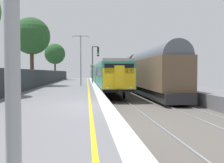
{
  "coord_description": "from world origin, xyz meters",
  "views": [
    {
      "loc": [
        -0.49,
        -11.22,
        1.53
      ],
      "look_at": [
        1.75,
        10.75,
        0.69
      ],
      "focal_mm": 39.54,
      "sensor_mm": 36.0,
      "label": 1
    }
  ],
  "objects_px": {
    "freight_train_adjacent_track": "(128,71)",
    "platform_lamp_mid": "(81,56)",
    "background_tree_right": "(55,54)",
    "signal_gantry": "(94,60)",
    "speed_limit_sign": "(92,71)",
    "commuter_train_at_platform": "(100,74)",
    "background_tree_centre": "(32,37)"
  },
  "relations": [
    {
      "from": "freight_train_adjacent_track",
      "to": "platform_lamp_mid",
      "type": "height_order",
      "value": "platform_lamp_mid"
    },
    {
      "from": "commuter_train_at_platform",
      "to": "freight_train_adjacent_track",
      "type": "distance_m",
      "value": 12.45
    },
    {
      "from": "background_tree_right",
      "to": "background_tree_centre",
      "type": "bearing_deg",
      "value": -89.11
    },
    {
      "from": "commuter_train_at_platform",
      "to": "background_tree_right",
      "type": "bearing_deg",
      "value": 179.09
    },
    {
      "from": "commuter_train_at_platform",
      "to": "background_tree_right",
      "type": "xyz_separation_m",
      "value": [
        -9.04,
        0.14,
        3.84
      ]
    },
    {
      "from": "platform_lamp_mid",
      "to": "signal_gantry",
      "type": "bearing_deg",
      "value": 78.7
    },
    {
      "from": "freight_train_adjacent_track",
      "to": "speed_limit_sign",
      "type": "height_order",
      "value": "freight_train_adjacent_track"
    },
    {
      "from": "background_tree_centre",
      "to": "background_tree_right",
      "type": "bearing_deg",
      "value": 90.89
    },
    {
      "from": "speed_limit_sign",
      "to": "platform_lamp_mid",
      "type": "distance_m",
      "value": 5.4
    },
    {
      "from": "background_tree_centre",
      "to": "commuter_train_at_platform",
      "type": "bearing_deg",
      "value": 68.31
    },
    {
      "from": "speed_limit_sign",
      "to": "background_tree_right",
      "type": "height_order",
      "value": "background_tree_right"
    },
    {
      "from": "freight_train_adjacent_track",
      "to": "commuter_train_at_platform",
      "type": "bearing_deg",
      "value": 108.77
    },
    {
      "from": "platform_lamp_mid",
      "to": "background_tree_right",
      "type": "bearing_deg",
      "value": 104.38
    },
    {
      "from": "commuter_train_at_platform",
      "to": "background_tree_centre",
      "type": "height_order",
      "value": "background_tree_centre"
    },
    {
      "from": "signal_gantry",
      "to": "platform_lamp_mid",
      "type": "xyz_separation_m",
      "value": [
        -1.78,
        -8.9,
        -0.0
      ]
    },
    {
      "from": "signal_gantry",
      "to": "background_tree_right",
      "type": "xyz_separation_m",
      "value": [
        -7.55,
        13.61,
        1.75
      ]
    },
    {
      "from": "signal_gantry",
      "to": "background_tree_centre",
      "type": "bearing_deg",
      "value": -130.64
    },
    {
      "from": "signal_gantry",
      "to": "background_tree_centre",
      "type": "height_order",
      "value": "background_tree_centre"
    },
    {
      "from": "speed_limit_sign",
      "to": "background_tree_centre",
      "type": "relative_size",
      "value": 0.34
    },
    {
      "from": "freight_train_adjacent_track",
      "to": "platform_lamp_mid",
      "type": "bearing_deg",
      "value": -124.5
    },
    {
      "from": "signal_gantry",
      "to": "platform_lamp_mid",
      "type": "height_order",
      "value": "platform_lamp_mid"
    },
    {
      "from": "signal_gantry",
      "to": "speed_limit_sign",
      "type": "height_order",
      "value": "signal_gantry"
    },
    {
      "from": "platform_lamp_mid",
      "to": "background_tree_centre",
      "type": "distance_m",
      "value": 5.84
    },
    {
      "from": "speed_limit_sign",
      "to": "commuter_train_at_platform",
      "type": "bearing_deg",
      "value": 83.96
    },
    {
      "from": "background_tree_centre",
      "to": "background_tree_right",
      "type": "distance_m",
      "value": 22.01
    },
    {
      "from": "commuter_train_at_platform",
      "to": "platform_lamp_mid",
      "type": "bearing_deg",
      "value": -98.31
    },
    {
      "from": "commuter_train_at_platform",
      "to": "freight_train_adjacent_track",
      "type": "relative_size",
      "value": 1.4
    },
    {
      "from": "commuter_train_at_platform",
      "to": "signal_gantry",
      "type": "xyz_separation_m",
      "value": [
        -1.49,
        -13.46,
        2.1
      ]
    },
    {
      "from": "speed_limit_sign",
      "to": "platform_lamp_mid",
      "type": "relative_size",
      "value": 0.46
    },
    {
      "from": "freight_train_adjacent_track",
      "to": "background_tree_centre",
      "type": "relative_size",
      "value": 5.79
    },
    {
      "from": "freight_train_adjacent_track",
      "to": "background_tree_right",
      "type": "bearing_deg",
      "value": 137.55
    },
    {
      "from": "signal_gantry",
      "to": "freight_train_adjacent_track",
      "type": "bearing_deg",
      "value": 16.98
    }
  ]
}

